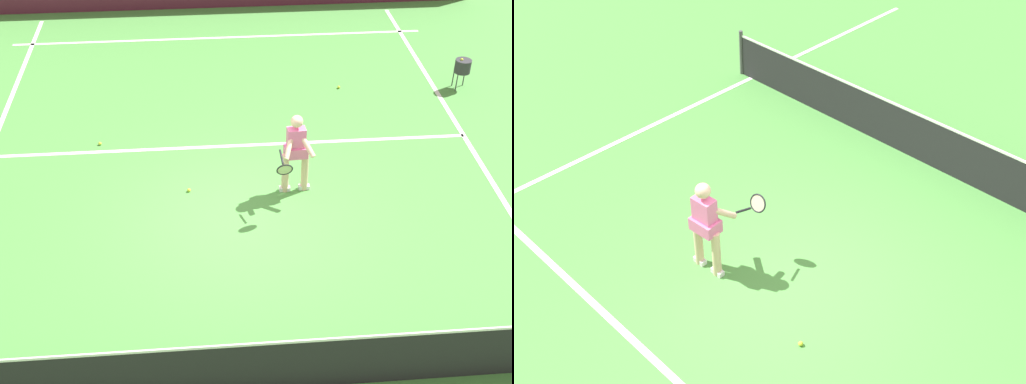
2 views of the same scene
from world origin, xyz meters
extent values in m
plane|color=#4C9342|center=(0.00, 0.00, 0.00)|extent=(26.11, 26.11, 0.00)
cube|color=white|center=(0.00, -2.25, 0.00)|extent=(9.56, 0.10, 0.01)
cube|color=white|center=(-4.78, 0.00, 0.00)|extent=(0.10, 18.09, 0.01)
cylinder|color=#4C4C51|center=(-5.08, 3.79, 0.49)|extent=(0.08, 0.08, 0.99)
cube|color=#232326|center=(0.00, 3.79, 0.43)|extent=(10.08, 0.02, 0.87)
cube|color=white|center=(0.00, 3.79, 0.89)|extent=(10.08, 0.02, 0.04)
cylinder|color=beige|center=(-1.25, -0.68, 0.39)|extent=(0.13, 0.13, 0.78)
cylinder|color=beige|center=(-0.90, -0.65, 0.39)|extent=(0.13, 0.13, 0.78)
cube|color=white|center=(-1.25, -0.68, 0.04)|extent=(0.20, 0.10, 0.08)
cube|color=white|center=(-0.90, -0.65, 0.04)|extent=(0.20, 0.10, 0.08)
cube|color=pink|center=(-1.07, -0.66, 1.04)|extent=(0.33, 0.22, 0.52)
cube|color=pink|center=(-1.07, -0.66, 0.84)|extent=(0.42, 0.31, 0.20)
sphere|color=beige|center=(-1.07, -0.66, 1.44)|extent=(0.22, 0.22, 0.22)
cylinder|color=beige|center=(-1.24, -0.52, 1.06)|extent=(0.31, 0.46, 0.37)
cylinder|color=beige|center=(-0.94, -0.50, 1.06)|extent=(0.25, 0.48, 0.37)
cylinder|color=black|center=(-0.77, -0.22, 1.02)|extent=(0.06, 0.30, 0.14)
torus|color=black|center=(-0.79, 0.08, 0.96)|extent=(0.29, 0.14, 0.28)
cylinder|color=beige|center=(-0.79, 0.08, 0.96)|extent=(0.25, 0.11, 0.23)
sphere|color=#D1E533|center=(0.85, -0.76, 0.03)|extent=(0.07, 0.07, 0.07)
camera|label=1|loc=(0.53, 9.84, 7.64)|focal=50.03mm
camera|label=2|loc=(4.49, -5.01, 6.94)|focal=46.79mm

